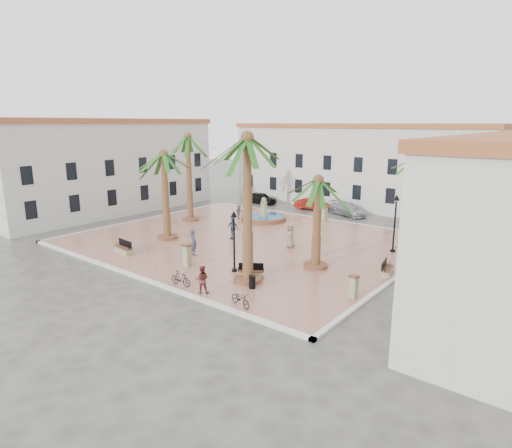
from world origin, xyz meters
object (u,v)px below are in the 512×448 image
object	(u,v)px
lamppost_s	(234,231)
bollard_e	(354,286)
car_red	(312,204)
pedestrian_fountain_a	(290,236)
palm_e	(318,192)
bench_s	(123,250)
palm_ne	(418,169)
cyclist_b	(202,279)
bicycle_b	(181,278)
pedestrian_north	(239,211)
palm_sw	(164,165)
bollard_se	(187,255)
bench_ne	(421,247)
car_silver	(348,209)
palm_s	(247,154)
bench_se	(251,273)
fountain	(264,217)
cyclist_a	(193,243)
car_white	(451,223)
lamppost_e	(395,213)
bench_e	(387,270)
pedestrian_fountain_b	(233,228)
litter_bin	(252,282)
car_black	(261,198)
pedestrian_east	(405,248)
bicycle_a	(241,299)
bollard_n	(324,213)
palm_nw	(188,146)

from	to	relation	value
lamppost_s	bollard_e	bearing A→B (deg)	5.83
car_red	pedestrian_fountain_a	bearing A→B (deg)	-164.52
palm_e	bollard_e	bearing A→B (deg)	-36.56
bench_s	palm_e	bearing A→B (deg)	30.32
palm_ne	cyclist_b	xyz separation A→B (m)	(-6.18, -16.39, -5.30)
bicycle_b	pedestrian_north	size ratio (longest dim) A/B	0.96
bench_s	pedestrian_fountain_a	xyz separation A→B (m)	(8.88, 8.91, 0.66)
palm_sw	bollard_se	xyz separation A→B (m)	(6.55, -3.80, -5.34)
palm_e	bench_s	xyz separation A→B (m)	(-12.78, -6.15, -4.78)
palm_ne	bench_ne	size ratio (longest dim) A/B	3.49
palm_e	bollard_e	xyz separation A→B (m)	(4.30, -3.19, -4.38)
pedestrian_north	car_silver	bearing A→B (deg)	-41.49
cyclist_b	bicycle_b	xyz separation A→B (m)	(-1.81, 0.00, -0.36)
palm_sw	palm_s	xyz separation A→B (m)	(11.51, -3.41, 1.54)
bench_se	car_red	distance (m)	23.06
fountain	car_red	bearing A→B (deg)	86.03
cyclist_a	car_white	bearing A→B (deg)	-109.78
palm_e	cyclist_b	bearing A→B (deg)	-109.15
lamppost_e	bicycle_b	bearing A→B (deg)	-116.64
bollard_se	bicycle_b	world-z (taller)	bollard_se
bench_se	palm_e	bearing A→B (deg)	27.52
lamppost_s	palm_s	bearing A→B (deg)	-24.23
palm_e	bench_e	distance (m)	6.63
fountain	bench_se	distance (m)	16.06
bicycle_b	pedestrian_fountain_b	bearing A→B (deg)	19.63
bicycle_b	palm_e	bearing A→B (deg)	-35.36
lamppost_s	cyclist_b	distance (m)	4.43
litter_bin	cyclist_b	bearing A→B (deg)	-127.65
bench_e	lamppost_s	size ratio (longest dim) A/B	0.45
car_black	car_red	bearing A→B (deg)	-86.22
palm_sw	lamppost_s	bearing A→B (deg)	-14.96
bench_se	cyclist_b	world-z (taller)	cyclist_b
bollard_e	car_silver	distance (m)	22.72
car_black	fountain	bearing A→B (deg)	-141.74
pedestrian_east	car_red	xyz separation A→B (m)	(-14.78, 11.96, -0.35)
palm_ne	bicycle_a	bearing A→B (deg)	-101.45
palm_s	car_red	bearing A→B (deg)	111.82
lamppost_e	bollard_n	size ratio (longest dim) A/B	2.87
palm_nw	palm_s	distance (m)	17.77
bench_e	palm_e	bearing A→B (deg)	99.48
fountain	car_silver	bearing A→B (deg)	57.13
car_black	car_red	world-z (taller)	car_black
palm_e	car_white	xyz separation A→B (m)	(4.14, 17.11, -4.55)
palm_nw	bollard_n	bearing A→B (deg)	37.16
fountain	palm_ne	distance (m)	15.85
bicycle_a	car_white	size ratio (longest dim) A/B	0.33
bench_e	car_black	size ratio (longest dim) A/B	0.45
bench_s	cyclist_b	distance (m)	10.21
lamppost_s	car_silver	bearing A→B (deg)	96.70
palm_e	car_silver	bearing A→B (deg)	109.97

